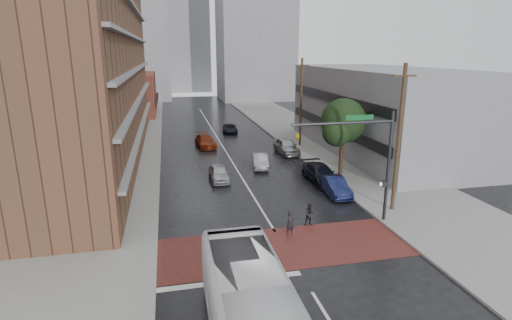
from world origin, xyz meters
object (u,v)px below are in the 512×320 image
car_parked_mid (320,174)px  car_parked_far (286,146)px  pedestrian_b (310,214)px  car_travel_c (205,141)px  pedestrian_a (290,223)px  car_travel_a (219,173)px  car_travel_b (260,161)px  suv_travel (230,128)px  car_parked_near (335,186)px

car_parked_mid → car_parked_far: car_parked_far is taller
pedestrian_b → car_travel_c: 23.43m
pedestrian_a → car_travel_a: 11.76m
car_parked_mid → pedestrian_b: bearing=-117.4°
pedestrian_a → car_travel_a: (-2.81, 11.42, -0.12)m
pedestrian_a → car_travel_b: 14.57m
car_travel_a → suv_travel: car_travel_a is taller
car_travel_b → car_parked_near: 9.33m
car_travel_b → car_parked_near: bearing=-55.7°
car_parked_mid → pedestrian_a: bearing=-122.8°
pedestrian_b → car_parked_mid: (3.89, 8.12, -0.01)m
car_travel_a → car_travel_c: car_travel_c is taller
car_travel_b → suv_travel: car_travel_b is taller
pedestrian_a → car_travel_c: size_ratio=0.33×
car_parked_near → car_parked_mid: size_ratio=0.84×
pedestrian_a → car_parked_far: bearing=61.0°
pedestrian_b → car_travel_c: pedestrian_b is taller
pedestrian_a → suv_travel: (1.36, 31.90, -0.22)m
pedestrian_a → car_travel_a: size_ratio=0.41×
car_travel_b → car_travel_c: (-4.27, 9.65, 0.04)m
pedestrian_a → car_parked_far: 20.01m
pedestrian_b → car_travel_b: bearing=90.3°
car_travel_b → suv_travel: (-0.19, 17.41, -0.08)m
car_parked_near → car_parked_mid: bearing=90.6°
car_travel_b → car_travel_c: 10.55m
pedestrian_b → car_travel_b: 13.37m
car_travel_a → car_parked_far: bearing=42.9°
car_travel_c → car_parked_mid: size_ratio=0.94×
car_travel_c → car_parked_far: bearing=-37.2°
suv_travel → pedestrian_a: bearing=-87.2°
pedestrian_a → car_parked_mid: size_ratio=0.31×
car_travel_a → car_parked_mid: 8.63m
car_travel_c → car_parked_near: size_ratio=1.12×
car_travel_b → car_parked_far: bearing=59.6°
suv_travel → car_parked_mid: car_parked_mid is taller
car_travel_a → car_parked_far: size_ratio=0.81×
pedestrian_a → car_travel_c: pedestrian_a is taller
pedestrian_a → pedestrian_b: bearing=21.1°
car_parked_mid → car_travel_a: bearing=163.5°
car_travel_c → car_parked_far: size_ratio=0.98×
car_parked_far → suv_travel: bearing=106.4°
pedestrian_a → car_parked_far: (5.54, 19.22, 0.03)m
car_travel_a → car_parked_near: (8.24, -5.42, 0.03)m
pedestrian_b → car_travel_a: pedestrian_b is taller
car_travel_a → pedestrian_b: bearing=-66.7°
pedestrian_b → car_parked_far: car_parked_far is taller
pedestrian_b → car_parked_far: (3.89, 18.10, 0.09)m
car_travel_c → suv_travel: 8.77m
suv_travel → car_travel_a: bearing=-96.3°
pedestrian_b → suv_travel: bearing=90.4°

